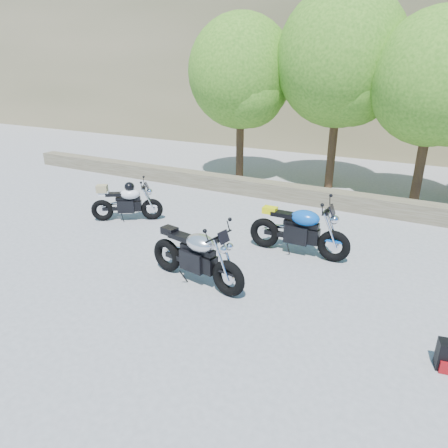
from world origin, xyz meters
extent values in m
plane|color=gray|center=(0.00, 0.00, 0.00)|extent=(90.00, 90.00, 0.00)
cube|color=brown|center=(0.00, 5.50, 0.25)|extent=(22.00, 0.55, 0.50)
cylinder|color=#382314|center=(-2.50, 7.20, 1.51)|extent=(0.28, 0.28, 3.02)
sphere|color=#2D6616|center=(-2.50, 7.20, 3.78)|extent=(3.67, 3.67, 3.67)
sphere|color=#2D6616|center=(-2.00, 6.90, 3.13)|extent=(2.38, 2.38, 2.38)
cylinder|color=#382314|center=(0.80, 7.60, 1.68)|extent=(0.28, 0.28, 3.36)
sphere|color=#2D6616|center=(0.80, 7.60, 4.20)|extent=(4.08, 4.08, 4.08)
sphere|color=#2D6616|center=(1.30, 7.30, 3.48)|extent=(2.64, 2.64, 2.64)
cylinder|color=#382314|center=(3.60, 7.00, 1.46)|extent=(0.28, 0.28, 2.91)
sphere|color=#2D6616|center=(3.60, 7.00, 3.64)|extent=(3.54, 3.54, 3.54)
torus|color=black|center=(1.08, -0.45, 0.35)|extent=(0.72, 0.29, 0.70)
torus|color=black|center=(-0.48, -0.19, 0.35)|extent=(0.72, 0.29, 0.70)
cylinder|color=silver|center=(1.08, -0.45, 0.35)|extent=(0.24, 0.08, 0.24)
cylinder|color=silver|center=(-0.48, -0.19, 0.35)|extent=(0.24, 0.08, 0.24)
cube|color=black|center=(0.28, -0.31, 0.48)|extent=(0.57, 0.41, 0.39)
cube|color=black|center=(0.35, -0.33, 0.72)|extent=(0.78, 0.30, 0.11)
ellipsoid|color=silver|center=(0.43, -0.34, 0.87)|extent=(0.69, 0.52, 0.33)
cube|color=black|center=(-0.04, -0.26, 0.87)|extent=(0.58, 0.33, 0.10)
cube|color=black|center=(-0.37, -0.21, 0.92)|extent=(0.34, 0.27, 0.14)
cylinder|color=black|center=(0.86, -0.41, 1.13)|extent=(0.15, 0.72, 0.03)
sphere|color=silver|center=(1.03, -0.44, 0.94)|extent=(0.20, 0.20, 0.20)
torus|color=black|center=(-2.62, 2.06, 0.30)|extent=(0.58, 0.45, 0.60)
torus|color=black|center=(-3.76, 1.33, 0.30)|extent=(0.58, 0.45, 0.60)
cylinder|color=silver|center=(-2.62, 2.06, 0.30)|extent=(0.19, 0.14, 0.21)
cylinder|color=silver|center=(-3.76, 1.33, 0.30)|extent=(0.19, 0.14, 0.21)
cube|color=black|center=(-3.21, 1.68, 0.41)|extent=(0.53, 0.48, 0.34)
cube|color=black|center=(-3.15, 1.72, 0.62)|extent=(0.63, 0.48, 0.09)
ellipsoid|color=silver|center=(-3.10, 1.75, 0.75)|extent=(0.65, 0.59, 0.28)
cube|color=black|center=(-3.44, 1.53, 0.75)|extent=(0.50, 0.42, 0.08)
cube|color=silver|center=(-3.68, 1.38, 0.78)|extent=(0.32, 0.30, 0.12)
cylinder|color=black|center=(-2.78, 1.96, 0.96)|extent=(0.36, 0.53, 0.03)
sphere|color=silver|center=(-2.66, 2.04, 0.80)|extent=(0.17, 0.17, 0.17)
ellipsoid|color=black|center=(-3.10, 1.75, 0.95)|extent=(0.37, 0.37, 0.25)
cube|color=#8F8053|center=(-3.71, 1.36, 0.91)|extent=(0.37, 0.35, 0.19)
torus|color=black|center=(2.41, 1.86, 0.35)|extent=(0.71, 0.19, 0.71)
torus|color=black|center=(0.81, 1.84, 0.35)|extent=(0.71, 0.19, 0.71)
cylinder|color=silver|center=(2.41, 1.86, 0.35)|extent=(0.24, 0.05, 0.24)
cylinder|color=silver|center=(0.81, 1.84, 0.35)|extent=(0.24, 0.05, 0.24)
cube|color=black|center=(1.58, 1.85, 0.49)|extent=(0.54, 0.34, 0.40)
cube|color=black|center=(1.66, 1.85, 0.73)|extent=(0.78, 0.19, 0.11)
ellipsoid|color=#0B4AA9|center=(1.74, 1.86, 0.89)|extent=(0.64, 0.44, 0.34)
cube|color=black|center=(1.25, 1.85, 0.89)|extent=(0.56, 0.25, 0.10)
cube|color=yellow|center=(0.92, 1.84, 0.93)|extent=(0.31, 0.23, 0.14)
cylinder|color=black|center=(2.18, 1.86, 1.14)|extent=(0.05, 0.73, 0.04)
sphere|color=silver|center=(2.36, 1.86, 0.95)|extent=(0.20, 0.20, 0.20)
camera|label=1|loc=(4.05, -6.09, 3.90)|focal=32.00mm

